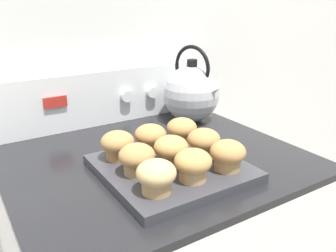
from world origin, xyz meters
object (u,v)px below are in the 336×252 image
Objects in this scene: muffin_r0_c1 at (193,164)px; muffin_r1_c0 at (137,158)px; muffin_r1_c2 at (204,142)px; muffin_r2_c2 at (182,130)px; muffin_r2_c1 at (151,137)px; tea_kettle at (192,93)px; muffin_r2_c0 at (118,145)px; muffin_pan at (171,168)px; muffin_r0_c2 at (228,155)px; muffin_r1_c1 at (171,150)px; muffin_r0_c0 at (156,176)px.

muffin_r0_c1 and muffin_r1_c0 have the same top height.
muffin_r1_c2 is 0.09m from muffin_r2_c2.
muffin_r1_c0 is at bearing -133.18° from muffin_r2_c1.
muffin_r1_c0 is 0.32× the size of tea_kettle.
muffin_r0_c1 is 1.00× the size of muffin_r2_c1.
muffin_r1_c0 is 0.20m from muffin_r2_c2.
tea_kettle is at bearing 38.67° from muffin_r1_c0.
muffin_r0_c1 is 0.20m from muffin_r2_c0.
muffin_pan is 0.10m from muffin_r1_c2.
tea_kettle is at bearing 65.64° from muffin_r0_c2.
muffin_r1_c0 and muffin_r1_c1 have the same top height.
muffin_r1_c0 is at bearing -153.20° from muffin_r2_c2.
muffin_r1_c2 and muffin_r2_c1 have the same top height.
muffin_r0_c2 is at bearing -26.71° from muffin_r1_c0.
muffin_r2_c1 is (-0.09, 0.18, 0.00)m from muffin_r0_c2.
muffin_r1_c1 is at bearing 178.18° from muffin_r1_c2.
muffin_pan is at bearing -89.28° from muffin_r2_c1.
muffin_r0_c0 and muffin_r0_c1 have the same top height.
muffin_r1_c0 is 0.13m from muffin_r2_c1.
muffin_r2_c1 and muffin_r2_c2 have the same top height.
muffin_r0_c1 is at bearing -125.49° from tea_kettle.
muffin_r0_c2 is 0.09m from muffin_r1_c2.
muffin_r0_c0 and muffin_r1_c0 have the same top height.
tea_kettle is (0.17, 0.28, 0.04)m from muffin_r1_c2.
muffin_r1_c2 and muffin_r2_c0 have the same top height.
muffin_r1_c2 is (0.19, 0.09, 0.00)m from muffin_r0_c0.
muffin_r0_c2 is at bearing 0.43° from muffin_r0_c0.
muffin_r2_c0 is at bearing 134.23° from muffin_pan.
muffin_r2_c1 is at bearing -0.20° from muffin_r2_c0.
muffin_r1_c1 is 0.32× the size of tea_kettle.
muffin_r1_c0 is 0.44m from tea_kettle.
muffin_r0_c2 and muffin_r2_c2 have the same top height.
tea_kettle is (0.35, 0.37, 0.04)m from muffin_r0_c0.
muffin_r2_c2 is 0.32× the size of tea_kettle.
tea_kettle is at bearing 46.37° from muffin_r0_c0.
muffin_r2_c2 is 0.25m from tea_kettle.
muffin_r0_c1 is (0.09, 0.00, 0.00)m from muffin_r0_c0.
muffin_r2_c1 is (-0.09, 0.10, 0.00)m from muffin_r1_c2.
muffin_pan is 3.92× the size of muffin_r1_c2.
muffin_r1_c2 is (0.18, -0.00, 0.00)m from muffin_r1_c0.
muffin_pan is at bearing -132.96° from tea_kettle.
muffin_r1_c0 and muffin_r2_c2 have the same top height.
muffin_r2_c2 is (0.09, 0.09, 0.05)m from muffin_pan.
muffin_r1_c1 is (-0.09, 0.09, 0.00)m from muffin_r0_c2.
muffin_r0_c1 is at bearing -137.98° from muffin_r1_c2.
muffin_r0_c2 is 1.00× the size of muffin_r1_c0.
muffin_r0_c0 is 1.00× the size of muffin_r1_c2.
muffin_pan is 1.26× the size of tea_kettle.
muffin_r0_c1 is 0.09m from muffin_r1_c1.
muffin_pan is 3.92× the size of muffin_r2_c0.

